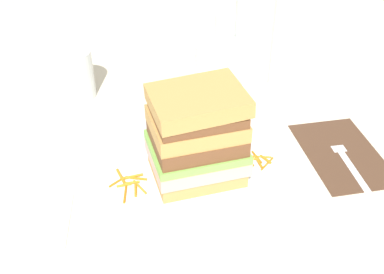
{
  "coord_description": "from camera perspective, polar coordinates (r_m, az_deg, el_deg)",
  "views": [
    {
      "loc": [
        -0.12,
        -0.51,
        0.44
      ],
      "look_at": [
        -0.01,
        0.01,
        0.05
      ],
      "focal_mm": 45.42,
      "sensor_mm": 36.0,
      "label": 1
    }
  ],
  "objects": [
    {
      "name": "carrot_shred_11",
      "position": [
        0.69,
        6.4,
        -2.79
      ],
      "size": [
        0.02,
        0.03,
        0.0
      ],
      "primitive_type": "cylinder",
      "rotation": [
        0.0,
        1.57,
        5.21
      ],
      "color": "orange",
      "rests_on": "main_plate"
    },
    {
      "name": "carrot_shred_6",
      "position": [
        0.66,
        -6.59,
        -4.84
      ],
      "size": [
        0.03,
        0.01,
        0.0
      ],
      "primitive_type": "cylinder",
      "rotation": [
        0.0,
        1.57,
        2.79
      ],
      "color": "orange",
      "rests_on": "main_plate"
    },
    {
      "name": "sandwich",
      "position": [
        0.63,
        0.54,
        0.1
      ],
      "size": [
        0.13,
        0.11,
        0.13
      ],
      "color": "tan",
      "rests_on": "main_plate"
    },
    {
      "name": "carrot_shred_16",
      "position": [
        0.7,
        6.64,
        -2.24
      ],
      "size": [
        0.03,
        0.02,
        0.0
      ],
      "primitive_type": "cylinder",
      "rotation": [
        0.0,
        1.57,
        5.83
      ],
      "color": "orange",
      "rests_on": "main_plate"
    },
    {
      "name": "carrot_shred_4",
      "position": [
        0.66,
        -8.82,
        -5.24
      ],
      "size": [
        0.02,
        0.02,
        0.0
      ],
      "primitive_type": "cylinder",
      "rotation": [
        0.0,
        1.57,
        3.76
      ],
      "color": "orange",
      "rests_on": "main_plate"
    },
    {
      "name": "carrot_shred_14",
      "position": [
        0.7,
        8.09,
        -2.32
      ],
      "size": [
        0.03,
        0.01,
        0.0
      ],
      "primitive_type": "cylinder",
      "rotation": [
        0.0,
        1.57,
        6.0
      ],
      "color": "orange",
      "rests_on": "main_plate"
    },
    {
      "name": "empty_tumbler_1",
      "position": [
        0.86,
        -13.87,
        7.19
      ],
      "size": [
        0.07,
        0.07,
        0.08
      ],
      "primitive_type": "cylinder",
      "color": "silver",
      "rests_on": "ground_plane"
    },
    {
      "name": "water_bottle",
      "position": [
        0.86,
        7.44,
        13.91
      ],
      "size": [
        0.07,
        0.07,
        0.28
      ],
      "color": "silver",
      "rests_on": "ground_plane"
    },
    {
      "name": "carrot_shred_12",
      "position": [
        0.69,
        8.65,
        -2.61
      ],
      "size": [
        0.01,
        0.02,
        0.0
      ],
      "primitive_type": "cylinder",
      "rotation": [
        0.0,
        1.57,
        5.15
      ],
      "color": "orange",
      "rests_on": "main_plate"
    },
    {
      "name": "napkin_dark",
      "position": [
        0.75,
        17.1,
        -1.69
      ],
      "size": [
        0.11,
        0.17,
        0.0
      ],
      "primitive_type": "cube",
      "rotation": [
        0.0,
        0.0,
        -0.0
      ],
      "color": "#4C3323",
      "rests_on": "ground_plane"
    },
    {
      "name": "fork",
      "position": [
        0.74,
        17.82,
        -2.54
      ],
      "size": [
        0.02,
        0.17,
        0.0
      ],
      "color": "silver",
      "rests_on": "napkin_dark"
    },
    {
      "name": "carrot_shred_3",
      "position": [
        0.65,
        -7.98,
        -5.62
      ],
      "size": [
        0.02,
        0.0,
        0.0
      ],
      "primitive_type": "cylinder",
      "rotation": [
        0.0,
        1.57,
        0.07
      ],
      "color": "orange",
      "rests_on": "main_plate"
    },
    {
      "name": "ground_plane",
      "position": [
        0.69,
        1.32,
        -4.1
      ],
      "size": [
        3.0,
        3.0,
        0.0
      ],
      "primitive_type": "plane",
      "color": "beige"
    },
    {
      "name": "juice_glass",
      "position": [
        0.85,
        3.18,
        7.69
      ],
      "size": [
        0.08,
        0.08,
        0.09
      ],
      "color": "white",
      "rests_on": "ground_plane"
    },
    {
      "name": "carrot_shred_2",
      "position": [
        0.65,
        -7.06,
        -5.34
      ],
      "size": [
        0.02,
        0.0,
        0.0
      ],
      "primitive_type": "cylinder",
      "rotation": [
        0.0,
        1.57,
        6.26
      ],
      "color": "orange",
      "rests_on": "main_plate"
    },
    {
      "name": "carrot_shred_1",
      "position": [
        0.64,
        -7.86,
        -6.71
      ],
      "size": [
        0.01,
        0.03,
        0.0
      ],
      "primitive_type": "cylinder",
      "rotation": [
        0.0,
        1.57,
        1.4
      ],
      "color": "orange",
      "rests_on": "main_plate"
    },
    {
      "name": "main_plate",
      "position": [
        0.67,
        0.5,
        -4.71
      ],
      "size": [
        0.29,
        0.29,
        0.01
      ],
      "primitive_type": "cylinder",
      "color": "white",
      "rests_on": "ground_plane"
    },
    {
      "name": "carrot_shred_0",
      "position": [
        0.64,
        -6.63,
        -6.18
      ],
      "size": [
        0.01,
        0.03,
        0.0
      ],
      "primitive_type": "cylinder",
      "rotation": [
        0.0,
        1.57,
        1.48
      ],
      "color": "orange",
      "rests_on": "main_plate"
    },
    {
      "name": "carrot_shred_13",
      "position": [
        0.69,
        8.82,
        -3.12
      ],
      "size": [
        0.03,
        0.02,
        0.0
      ],
      "primitive_type": "cylinder",
      "rotation": [
        0.0,
        1.57,
        0.75
      ],
      "color": "orange",
      "rests_on": "main_plate"
    },
    {
      "name": "carrot_shred_8",
      "position": [
        0.66,
        -6.99,
        -4.63
      ],
      "size": [
        0.03,
        0.01,
        0.0
      ],
      "primitive_type": "cylinder",
      "rotation": [
        0.0,
        1.57,
        3.26
      ],
      "color": "orange",
      "rests_on": "main_plate"
    },
    {
      "name": "empty_tumbler_0",
      "position": [
        1.02,
        4.78,
        12.37
      ],
      "size": [
        0.07,
        0.07,
        0.07
      ],
      "primitive_type": "cylinder",
      "color": "silver",
      "rests_on": "ground_plane"
    },
    {
      "name": "carrot_shred_9",
      "position": [
        0.69,
        7.85,
        -2.98
      ],
      "size": [
        0.01,
        0.02,
        0.0
      ],
      "primitive_type": "cylinder",
      "rotation": [
        0.0,
        1.57,
        4.79
      ],
      "color": "orange",
      "rests_on": "main_plate"
    },
    {
      "name": "carrot_shred_10",
      "position": [
        0.7,
        6.22,
        -2.19
      ],
      "size": [
        0.02,
        0.02,
        0.0
      ],
      "primitive_type": "cylinder",
      "rotation": [
        0.0,
        1.57,
        2.35
      ],
      "color": "orange",
      "rests_on": "main_plate"
    },
    {
      "name": "carrot_shred_5",
      "position": [
        0.65,
        -6.14,
        -5.86
      ],
      "size": [
        0.02,
        0.03,
        0.0
      ],
      "primitive_type": "cylinder",
      "rotation": [
        0.0,
        1.57,
        5.15
      ],
      "color": "orange",
      "rests_on": "main_plate"
    },
    {
      "name": "carrot_shred_7",
      "position": [
        0.66,
        -8.36,
        -4.58
      ],
      "size": [
        0.01,
        0.03,
        0.0
      ],
      "primitive_type": "cylinder",
      "rotation": [
        0.0,
        1.57,
        1.82
      ],
      "color": "orange",
      "rests_on": "main_plate"
    },
    {
      "name": "carrot_shred_15",
      "position": [
        0.7,
        7.65,
        -2.43
      ],
      "size": [
        0.01,
        0.03,
        0.0
      ],
      "primitive_type": "cylinder",
      "rotation": [
        0.0,
        1.57,
        1.75
      ],
      "color": "orange",
      "rests_on": "main_plate"
    },
    {
      "name": "knife",
      "position": [
        0.67,
        -14.34,
        -6.47
      ],
      "size": [
        0.04,
        0.2,
        0.0
      ],
      "color": "silver",
      "rests_on": "ground_plane"
    }
  ]
}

